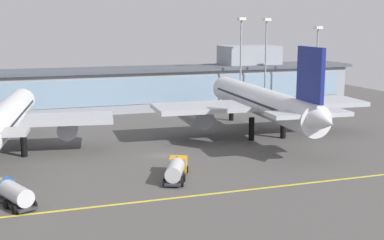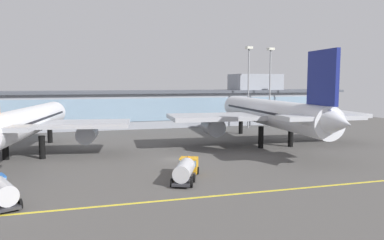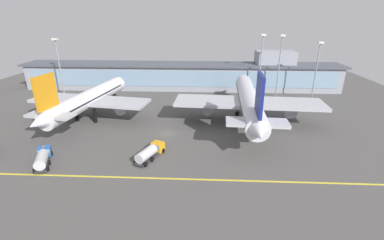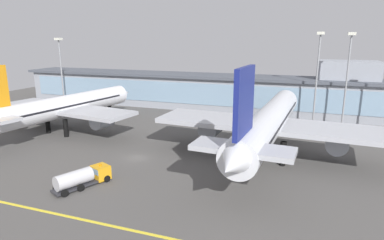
# 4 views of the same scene
# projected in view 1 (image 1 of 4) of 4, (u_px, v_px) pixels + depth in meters

# --- Properties ---
(ground_plane) EXTENTS (187.68, 187.68, 0.00)m
(ground_plane) POSITION_uv_depth(u_px,v_px,m) (162.00, 156.00, 90.17)
(ground_plane) COLOR #514F4C
(taxiway_centreline_stripe) EXTENTS (150.14, 0.50, 0.01)m
(taxiway_centreline_stripe) POSITION_uv_depth(u_px,v_px,m) (206.00, 194.00, 69.70)
(taxiway_centreline_stripe) COLOR yellow
(taxiway_centreline_stripe) RESTS_ON ground
(terminal_building) EXTENTS (137.06, 14.00, 16.28)m
(terminal_building) POSITION_uv_depth(u_px,v_px,m) (118.00, 88.00, 135.48)
(terminal_building) COLOR #9399A3
(terminal_building) RESTS_ON ground
(airliner_near_left) EXTENTS (37.70, 48.18, 17.28)m
(airliner_near_left) POSITION_uv_depth(u_px,v_px,m) (6.00, 118.00, 90.59)
(airliner_near_left) COLOR black
(airliner_near_left) RESTS_ON ground
(airliner_near_right) EXTENTS (44.00, 55.09, 18.84)m
(airliner_near_right) POSITION_uv_depth(u_px,v_px,m) (262.00, 102.00, 104.75)
(airliner_near_right) COLOR black
(airliner_near_right) RESTS_ON ground
(baggage_tug_near) EXTENTS (5.90, 9.26, 2.90)m
(baggage_tug_near) POSITION_uv_depth(u_px,v_px,m) (176.00, 169.00, 76.61)
(baggage_tug_near) COLOR black
(baggage_tug_near) RESTS_ON ground
(service_truck_far) EXTENTS (5.87, 9.27, 2.90)m
(service_truck_far) POSITION_uv_depth(u_px,v_px,m) (11.00, 192.00, 65.92)
(service_truck_far) COLOR black
(service_truck_far) RESTS_ON ground
(apron_light_mast_centre) EXTENTS (1.80, 1.80, 21.80)m
(apron_light_mast_centre) POSITION_uv_depth(u_px,v_px,m) (317.00, 55.00, 134.63)
(apron_light_mast_centre) COLOR gray
(apron_light_mast_centre) RESTS_ON ground
(apron_light_mast_east) EXTENTS (1.80, 1.80, 24.01)m
(apron_light_mast_east) POSITION_uv_depth(u_px,v_px,m) (241.00, 51.00, 132.81)
(apron_light_mast_east) COLOR gray
(apron_light_mast_east) RESTS_ON ground
(apron_light_mast_far_east) EXTENTS (1.80, 1.80, 23.84)m
(apron_light_mast_far_east) POSITION_uv_depth(u_px,v_px,m) (266.00, 51.00, 135.04)
(apron_light_mast_far_east) COLOR gray
(apron_light_mast_far_east) RESTS_ON ground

